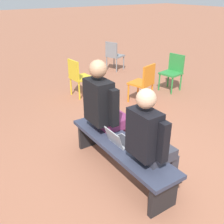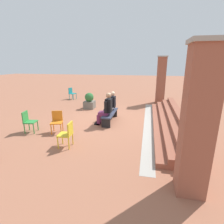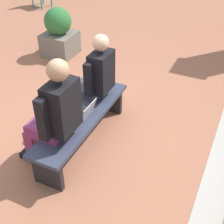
% 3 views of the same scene
% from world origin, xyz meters
% --- Properties ---
extents(ground_plane, '(60.00, 60.00, 0.00)m').
position_xyz_m(ground_plane, '(0.00, 0.00, 0.00)').
color(ground_plane, '#9E6047').
extents(concrete_strip, '(7.64, 0.40, 0.01)m').
position_xyz_m(concrete_strip, '(0.21, 1.83, 0.00)').
color(concrete_strip, '#A8A399').
rests_on(concrete_strip, ground).
extents(bench, '(1.80, 0.44, 0.45)m').
position_xyz_m(bench, '(0.21, 0.07, 0.35)').
color(bench, '#33384C').
rests_on(bench, ground).
extents(person_student, '(0.54, 0.68, 1.34)m').
position_xyz_m(person_student, '(-0.27, 0.00, 0.72)').
color(person_student, '#383842').
rests_on(person_student, ground).
extents(person_adult, '(0.60, 0.75, 1.43)m').
position_xyz_m(person_adult, '(0.66, -0.00, 0.75)').
color(person_adult, '#7F2D5B').
rests_on(person_adult, ground).
extents(laptop, '(0.32, 0.29, 0.21)m').
position_xyz_m(laptop, '(0.22, 0.08, 0.50)').
color(laptop, '#9EA0A5').
rests_on(laptop, bench).
extents(planter, '(0.60, 0.60, 0.94)m').
position_xyz_m(planter, '(-1.91, -1.65, 0.44)').
color(planter, '#6B665B').
rests_on(planter, ground).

